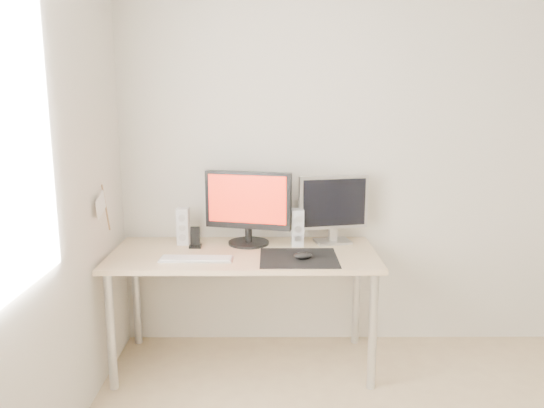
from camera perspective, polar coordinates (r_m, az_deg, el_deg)
name	(u,v)px	position (r m, az deg, el deg)	size (l,w,h in m)	color
wall_back	(388,159)	(3.56, 12.34, 4.73)	(3.50, 3.50, 0.00)	silver
mousepad	(299,258)	(3.10, 2.89, -5.81)	(0.45, 0.40, 0.00)	black
mouse	(303,256)	(3.06, 3.30, -5.59)	(0.11, 0.07, 0.04)	black
desk	(244,264)	(3.24, -3.05, -6.50)	(1.60, 0.70, 0.73)	#D1B587
main_monitor	(248,205)	(3.32, -2.60, -0.13)	(0.54, 0.32, 0.47)	black
second_monitor	(333,206)	(3.38, 6.63, -0.20)	(0.45, 0.20, 0.43)	silver
speaker_left	(183,226)	(3.40, -9.54, -2.38)	(0.07, 0.09, 0.23)	silver
speaker_right	(298,228)	(3.32, 2.77, -2.55)	(0.07, 0.09, 0.23)	silver
keyboard	(196,259)	(3.09, -8.13, -5.85)	(0.42, 0.13, 0.02)	#BABABC
phone_dock	(195,241)	(3.33, -8.25, -3.98)	(0.07, 0.06, 0.13)	black
pennant	(102,205)	(3.14, -17.78, -0.14)	(0.01, 0.23, 0.29)	#A57F54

